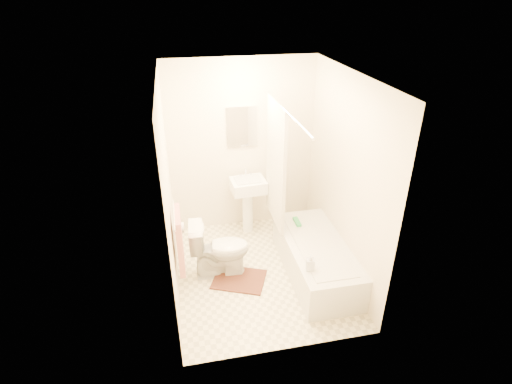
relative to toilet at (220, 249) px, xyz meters
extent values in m
plane|color=beige|center=(0.48, -0.10, -0.35)|extent=(2.40, 2.40, 0.00)
plane|color=white|center=(0.48, -0.10, 2.05)|extent=(2.40, 2.40, 0.00)
cube|color=beige|center=(0.48, 1.10, 0.85)|extent=(2.00, 0.02, 2.40)
cube|color=beige|center=(-0.52, -0.10, 0.85)|extent=(0.02, 2.40, 2.40)
cube|color=beige|center=(1.48, -0.10, 0.85)|extent=(0.02, 2.40, 2.40)
cube|color=white|center=(0.48, 1.08, 1.15)|extent=(0.40, 0.03, 0.55)
cylinder|color=silver|center=(0.78, 0.00, 1.65)|extent=(0.03, 1.70, 0.03)
cube|color=silver|center=(0.78, 0.40, 0.87)|extent=(0.04, 0.80, 1.55)
cylinder|color=silver|center=(-0.48, -0.35, 0.75)|extent=(0.02, 0.60, 0.02)
cube|color=#CC7266|center=(-0.45, -0.35, 0.43)|extent=(0.06, 0.45, 0.66)
cylinder|color=white|center=(-0.45, 0.02, 0.35)|extent=(0.11, 0.12, 0.12)
imported|color=white|center=(0.00, 0.00, 0.00)|extent=(0.74, 0.44, 0.70)
cube|color=#4B2821|center=(0.20, -0.19, -0.34)|extent=(0.74, 0.66, 0.02)
imported|color=silver|center=(0.90, -0.69, 0.18)|extent=(0.10, 0.11, 0.19)
cube|color=green|center=(1.04, 0.24, 0.11)|extent=(0.07, 0.21, 0.04)
camera|label=1|loc=(-0.37, -3.94, 2.85)|focal=28.00mm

